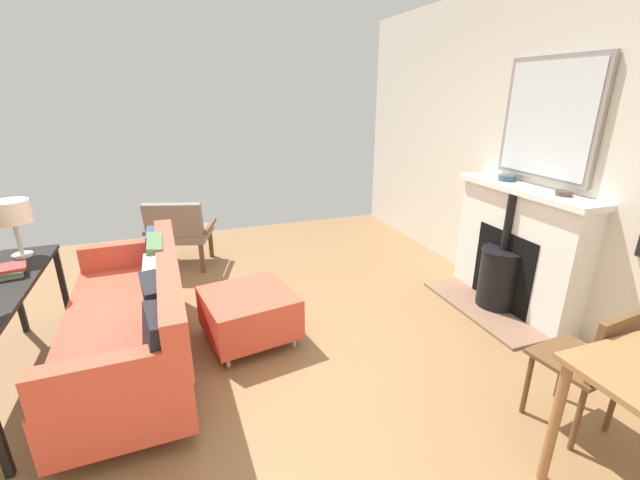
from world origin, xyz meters
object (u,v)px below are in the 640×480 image
(mantel_bowl_far, at_px, (564,193))
(book_stack, at_px, (3,272))
(fireplace, at_px, (513,255))
(mantel_bowl_near, at_px, (507,177))
(sofa, at_px, (136,319))
(table_lamp_near_end, at_px, (12,214))
(ottoman, at_px, (249,312))
(armchair_accent, at_px, (179,230))
(dining_chair_near_fireplace, at_px, (592,360))

(mantel_bowl_far, height_order, book_stack, mantel_bowl_far)
(fireplace, distance_m, mantel_bowl_near, 0.71)
(sofa, height_order, book_stack, sofa)
(fireplace, height_order, book_stack, fireplace)
(fireplace, bearing_deg, sofa, -3.20)
(sofa, distance_m, table_lamp_near_end, 1.20)
(ottoman, xyz_separation_m, table_lamp_near_end, (1.59, -0.57, 0.81))
(table_lamp_near_end, bearing_deg, armchair_accent, -135.05)
(dining_chair_near_fireplace, bearing_deg, ottoman, -44.14)
(book_stack, bearing_deg, table_lamp_near_end, -90.17)
(mantel_bowl_far, xyz_separation_m, ottoman, (2.40, -0.57, -0.90))
(armchair_accent, bearing_deg, fireplace, 145.73)
(fireplace, xyz_separation_m, sofa, (3.17, -0.18, -0.14))
(ottoman, bearing_deg, fireplace, 174.52)
(mantel_bowl_near, distance_m, dining_chair_near_fireplace, 1.92)
(armchair_accent, bearing_deg, mantel_bowl_far, 141.62)
(ottoman, bearing_deg, table_lamp_near_end, -19.63)
(mantel_bowl_far, height_order, sofa, mantel_bowl_far)
(table_lamp_near_end, distance_m, book_stack, 0.49)
(mantel_bowl_near, height_order, armchair_accent, mantel_bowl_near)
(armchair_accent, bearing_deg, dining_chair_near_fireplace, 122.56)
(ottoman, distance_m, table_lamp_near_end, 1.87)
(fireplace, relative_size, ottoman, 1.81)
(mantel_bowl_far, relative_size, book_stack, 0.42)
(mantel_bowl_far, relative_size, armchair_accent, 0.15)
(mantel_bowl_near, distance_m, armchair_accent, 3.38)
(table_lamp_near_end, relative_size, dining_chair_near_fireplace, 0.53)
(mantel_bowl_near, xyz_separation_m, sofa, (3.22, 0.08, -0.79))
(mantel_bowl_near, distance_m, sofa, 3.31)
(sofa, bearing_deg, armchair_accent, -101.51)
(dining_chair_near_fireplace, bearing_deg, book_stack, -28.70)
(fireplace, xyz_separation_m, mantel_bowl_near, (-0.04, -0.26, 0.65))
(fireplace, relative_size, mantel_bowl_far, 11.33)
(mantel_bowl_far, height_order, armchair_accent, mantel_bowl_far)
(mantel_bowl_far, relative_size, sofa, 0.06)
(ottoman, bearing_deg, book_stack, -6.28)
(table_lamp_near_end, height_order, dining_chair_near_fireplace, table_lamp_near_end)
(mantel_bowl_near, bearing_deg, armchair_accent, -30.10)
(fireplace, bearing_deg, mantel_bowl_far, 97.32)
(fireplace, relative_size, book_stack, 4.76)
(mantel_bowl_far, xyz_separation_m, dining_chair_near_fireplace, (0.76, 1.02, -0.66))
(sofa, relative_size, table_lamp_near_end, 4.46)
(mantel_bowl_far, relative_size, ottoman, 0.16)
(fireplace, height_order, mantel_bowl_far, mantel_bowl_far)
(sofa, distance_m, ottoman, 0.82)
(table_lamp_near_end, bearing_deg, ottoman, 160.37)
(sofa, height_order, ottoman, sofa)
(table_lamp_near_end, xyz_separation_m, book_stack, (0.00, 0.39, -0.30))
(mantel_bowl_far, distance_m, book_stack, 4.08)
(table_lamp_near_end, height_order, book_stack, table_lamp_near_end)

